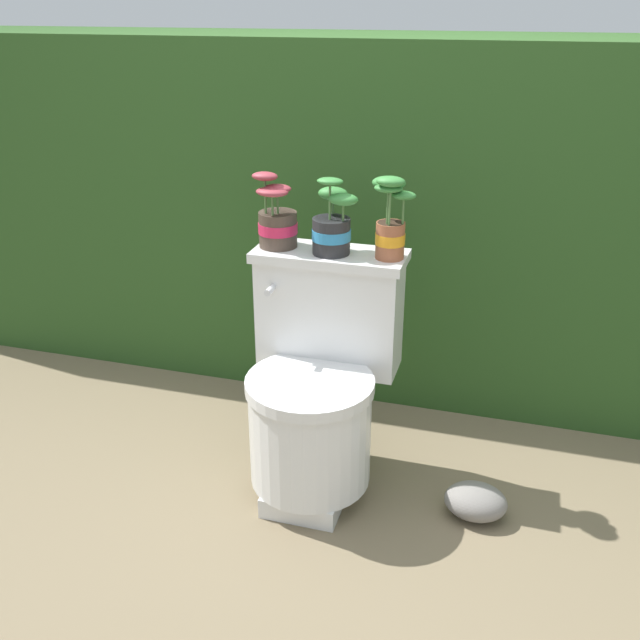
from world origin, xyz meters
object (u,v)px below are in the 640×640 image
object	(u,v)px
potted_plant_middle	(391,220)
garden_stone	(476,501)
potted_plant_midleft	(332,226)
potted_plant_left	(277,221)
toilet	(317,389)

from	to	relation	value
potted_plant_middle	garden_stone	bearing A→B (deg)	-26.98
potted_plant_midleft	garden_stone	bearing A→B (deg)	-18.01
potted_plant_left	garden_stone	xyz separation A→B (m)	(0.68, -0.17, -0.78)
potted_plant_midleft	potted_plant_middle	distance (m)	0.18
potted_plant_left	potted_plant_midleft	size ratio (longest dim) A/B	1.01
toilet	potted_plant_middle	size ratio (longest dim) A/B	2.98
toilet	potted_plant_midleft	distance (m)	0.51
potted_plant_left	potted_plant_midleft	bearing A→B (deg)	-3.29
potted_plant_left	potted_plant_midleft	distance (m)	0.18
potted_plant_left	potted_plant_middle	xyz separation A→B (m)	(0.35, -0.01, 0.03)
potted_plant_left	potted_plant_middle	world-z (taller)	potted_plant_middle
toilet	garden_stone	world-z (taller)	toilet
potted_plant_left	potted_plant_middle	size ratio (longest dim) A/B	0.94
potted_plant_middle	potted_plant_midleft	bearing A→B (deg)	-178.63
potted_plant_midleft	potted_plant_middle	xyz separation A→B (m)	(0.17, 0.00, 0.03)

